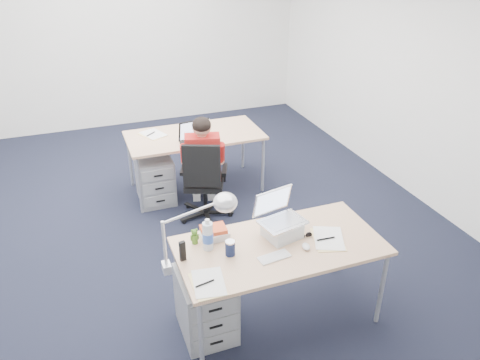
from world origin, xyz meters
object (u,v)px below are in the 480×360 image
Objects in this scene: computer_mouse at (306,247)px; can_koozie at (230,248)px; bear_figurine at (195,236)px; cordless_phone at (183,251)px; desk_far at (195,138)px; drawer_pedestal_near at (206,304)px; water_bottle at (208,234)px; far_cup at (207,122)px; headphones at (278,226)px; wireless_keyboard at (274,257)px; book_stack at (214,233)px; sunglasses at (305,236)px; dark_laptop at (198,133)px; drawer_pedestal_far at (155,179)px; seated_person at (203,164)px; office_chair at (205,196)px; silver_laptop at (283,217)px; desk_near at (280,249)px.

can_koozie reaches higher than computer_mouse.
cordless_phone is at bearing -121.85° from bear_figurine.
bear_figurine reaches higher than desk_far.
drawer_pedestal_near is 0.55m from can_koozie.
far_cup is at bearing 73.52° from water_bottle.
headphones is (0.11, -2.16, 0.06)m from desk_far.
wireless_keyboard is 0.52m from book_stack.
water_bottle is 2.27× the size of sunglasses.
desk_far is 6.53× the size of wireless_keyboard.
desk_far is at bearing 75.36° from dark_laptop.
cordless_phone reaches higher than computer_mouse.
far_cup is at bearing 22.56° from drawer_pedestal_far.
wireless_keyboard is at bearing -100.46° from dark_laptop.
headphones reaches higher than computer_mouse.
dark_laptop reaches higher than drawer_pedestal_near.
cordless_phone is (-0.14, -0.18, 0.02)m from bear_figurine.
drawer_pedestal_near is 4.49× the size of can_koozie.
water_bottle reaches higher than computer_mouse.
headphones is (0.68, 0.18, 0.47)m from drawer_pedestal_near.
wireless_keyboard is at bearing -33.06° from water_bottle.
bear_figurine reaches higher than book_stack.
can_koozie is at bearing -85.39° from seated_person.
dark_laptop is at bearing 100.81° from sunglasses.
office_chair is 7.86× the size of can_koozie.
bear_figurine is at bearing 126.16° from water_bottle.
headphones is (0.02, 0.13, -0.17)m from silver_laptop.
desk_near is at bearing -14.95° from water_bottle.
drawer_pedestal_far is 2.09m from bear_figurine.
desk_far is at bearing 76.28° from drawer_pedestal_near.
can_koozie is at bearing -176.41° from sunglasses.
headphones is 0.69m from bear_figurine.
can_koozie is at bearing -42.04° from bear_figurine.
drawer_pedestal_far is at bearing 93.93° from wireless_keyboard.
desk_far is 1.66× the size of office_chair.
book_stack is at bearing 55.17° from drawer_pedestal_near.
water_bottle is at bearing 176.84° from headphones.
bear_figurine is at bearing 154.65° from silver_laptop.
cordless_phone reaches higher than drawer_pedestal_near.
sunglasses is (0.34, 0.15, 0.01)m from wireless_keyboard.
seated_person is 1.99m from computer_mouse.
book_stack is 0.36m from cordless_phone.
far_cup is (0.25, 0.50, -0.09)m from dark_laptop.
office_chair reaches higher than drawer_pedestal_near.
office_chair reaches higher than far_cup.
dark_laptop is at bearing 80.54° from can_koozie.
computer_mouse reaches higher than desk_far.
drawer_pedestal_near is at bearing -80.40° from bear_figurine.
silver_laptop is 1.74× the size of headphones.
sunglasses is at bearing 0.69° from can_koozie.
far_cup is (0.72, 2.44, -0.08)m from water_bottle.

